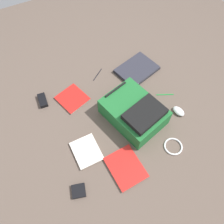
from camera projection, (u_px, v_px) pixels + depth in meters
name	position (u px, v px, depth m)	size (l,w,h in m)	color
ground_plane	(115.00, 116.00, 1.82)	(3.52, 3.52, 0.00)	brown
backpack	(135.00, 112.00, 1.74)	(0.44, 0.52, 0.20)	#1E662D
laptop	(137.00, 70.00, 2.05)	(0.40, 0.34, 0.03)	#24242C
book_red	(87.00, 151.00, 1.66)	(0.18, 0.22, 0.02)	silver
book_comic	(72.00, 98.00, 1.90)	(0.27, 0.28, 0.01)	silver
book_manual	(126.00, 167.00, 1.60)	(0.23, 0.28, 0.02)	silver
computer_mouse	(179.00, 111.00, 1.82)	(0.06, 0.10, 0.04)	silver
cable_coil	(173.00, 146.00, 1.68)	(0.14, 0.14, 0.01)	silver
power_brick	(43.00, 100.00, 1.88)	(0.06, 0.13, 0.03)	black
pen_black	(97.00, 74.00, 2.04)	(0.01, 0.01, 0.15)	black
pen_blue	(165.00, 94.00, 1.93)	(0.01, 0.01, 0.14)	#198C33
earbud_pouch	(79.00, 191.00, 1.52)	(0.09, 0.09, 0.02)	black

